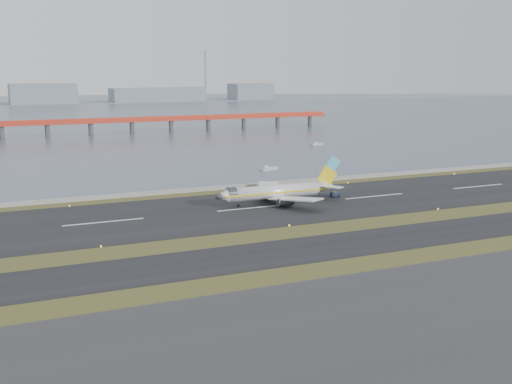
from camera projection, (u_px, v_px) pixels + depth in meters
ground at (304, 234)px, 147.73m from camera, size 1000.00×1000.00×0.00m
apron_strip at (475, 315)px, 98.47m from camera, size 1000.00×50.00×0.10m
taxiway_strip at (331, 246)px, 136.98m from camera, size 1000.00×18.00×0.10m
runway_strip at (252, 208)px, 174.58m from camera, size 1000.00×45.00×0.10m
seawall at (213, 188)px, 201.36m from camera, size 1000.00×2.50×1.00m
bay_water at (52, 113)px, 559.61m from camera, size 1400.00×800.00×1.30m
red_pier at (132, 121)px, 378.29m from camera, size 260.00×5.00×10.20m
far_shoreline at (47, 98)px, 707.24m from camera, size 1400.00×80.00×60.50m
airliner at (279, 191)px, 180.41m from camera, size 38.52×32.89×12.80m
pushback_tug at (335, 194)px, 189.65m from camera, size 2.80×1.66×1.79m
workboat_near at (268, 168)px, 241.07m from camera, size 8.27×4.79×1.92m
workboat_far at (317, 144)px, 320.77m from camera, size 7.61×3.95×1.77m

